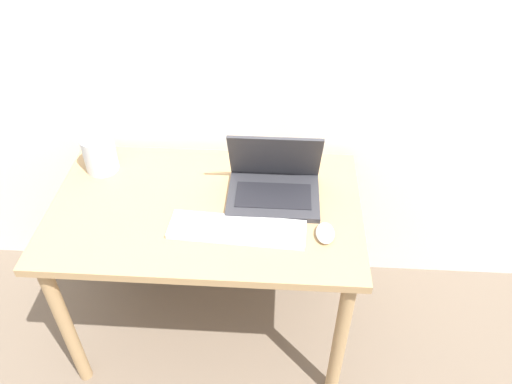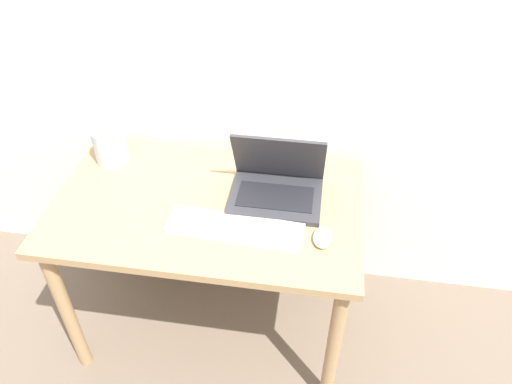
# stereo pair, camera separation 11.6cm
# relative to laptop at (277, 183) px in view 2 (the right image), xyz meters

# --- Properties ---
(wall_back) EXTENTS (6.00, 0.05, 2.50)m
(wall_back) POSITION_rel_laptop_xyz_m (-0.24, 0.32, 0.49)
(wall_back) COLOR silver
(wall_back) RESTS_ON ground_plane
(desk) EXTENTS (1.10, 0.67, 0.70)m
(desk) POSITION_rel_laptop_xyz_m (-0.24, -0.08, -0.15)
(desk) COLOR tan
(desk) RESTS_ON ground_plane
(laptop) EXTENTS (0.32, 0.25, 0.25)m
(laptop) POSITION_rel_laptop_xyz_m (0.00, 0.00, 0.00)
(laptop) COLOR #333338
(laptop) RESTS_ON desk
(keyboard) EXTENTS (0.46, 0.15, 0.02)m
(keyboard) POSITION_rel_laptop_xyz_m (-0.11, -0.20, -0.04)
(keyboard) COLOR silver
(keyboard) RESTS_ON desk
(mouse) EXTENTS (0.06, 0.10, 0.03)m
(mouse) POSITION_rel_laptop_xyz_m (0.18, -0.21, -0.04)
(mouse) COLOR silver
(mouse) RESTS_ON desk
(vase) EXTENTS (0.12, 0.12, 0.20)m
(vase) POSITION_rel_laptop_xyz_m (-0.66, 0.11, 0.05)
(vase) COLOR silver
(vase) RESTS_ON desk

